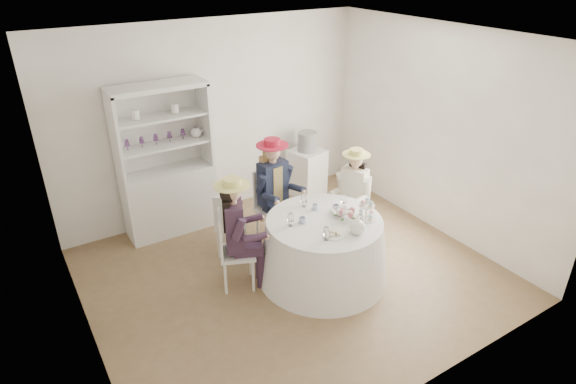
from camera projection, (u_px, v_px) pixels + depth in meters
ground at (292, 273)px, 5.74m from camera, size 4.50×4.50×0.00m
ceiling at (294, 40)px, 4.52m from camera, size 4.50×4.50×0.00m
wall_back at (215, 120)px, 6.64m from camera, size 4.50×0.00×4.50m
wall_front at (436, 263)px, 3.62m from camera, size 4.50×0.00×4.50m
wall_left at (69, 229)px, 4.06m from camera, size 0.00×4.50×4.50m
wall_right at (439, 132)px, 6.20m from camera, size 0.00×4.50×4.50m
tea_table at (323, 249)px, 5.54m from camera, size 1.51×1.51×0.76m
hutch at (168, 181)px, 6.36m from camera, size 1.37×0.91×2.02m
side_table at (307, 172)px, 7.47m from camera, size 0.56×0.56×0.73m
hatbox at (307, 141)px, 7.23m from camera, size 0.39×0.39×0.29m
guest_left at (236, 227)px, 5.22m from camera, size 0.57×0.51×1.35m
guest_mid at (274, 185)px, 6.06m from camera, size 0.53×0.55×1.42m
guest_right at (353, 189)px, 6.18m from camera, size 0.53×0.48×1.25m
spare_chair at (230, 223)px, 5.90m from camera, size 0.50×0.50×0.86m
teacup_a at (302, 221)px, 5.31m from camera, size 0.08×0.08×0.06m
teacup_b at (315, 207)px, 5.58m from camera, size 0.08×0.08×0.06m
teacup_c at (336, 208)px, 5.56m from camera, size 0.10×0.10×0.06m
flower_bowl at (340, 213)px, 5.48m from camera, size 0.24×0.24×0.05m
flower_arrangement at (345, 212)px, 5.36m from camera, size 0.18×0.18×0.07m
table_teapot at (357, 227)px, 5.09m from camera, size 0.24×0.17×0.18m
sandwich_plate at (334, 234)px, 5.09m from camera, size 0.24×0.24×0.05m
cupcake_stand at (366, 212)px, 5.38m from camera, size 0.24×0.24×0.23m
stemware_set at (325, 214)px, 5.34m from camera, size 0.83×0.80×0.15m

